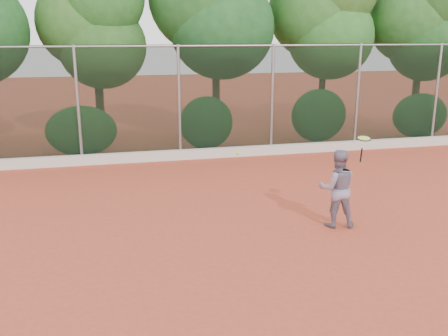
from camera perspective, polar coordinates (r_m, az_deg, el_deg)
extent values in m
plane|color=#B04129|center=(9.32, 1.43, -9.02)|extent=(80.00, 80.00, 0.00)
cube|color=beige|center=(15.63, -4.90, 1.53)|extent=(24.00, 0.20, 0.30)
imported|color=slate|center=(10.29, 12.78, -2.28)|extent=(0.89, 0.76, 1.60)
cube|color=black|center=(15.51, -5.13, 7.43)|extent=(24.00, 0.01, 3.50)
cylinder|color=gray|center=(15.38, -5.29, 13.72)|extent=(24.00, 0.06, 0.06)
cylinder|color=gray|center=(15.38, -16.34, 6.82)|extent=(0.09, 0.09, 3.50)
cylinder|color=gray|center=(15.51, -5.13, 7.43)|extent=(0.09, 0.09, 3.50)
cylinder|color=gray|center=(16.21, 5.51, 7.75)|extent=(0.09, 0.09, 3.50)
cylinder|color=gray|center=(17.40, 15.00, 7.82)|extent=(0.09, 0.09, 3.50)
cylinder|color=gray|center=(19.00, 23.09, 7.70)|extent=(0.09, 0.09, 3.50)
cylinder|color=#3D2617|center=(17.72, -13.93, 6.21)|extent=(0.28, 0.28, 2.40)
ellipsoid|color=#25511C|center=(17.43, -13.73, 13.36)|extent=(2.90, 2.40, 2.80)
ellipsoid|color=#2A5B1F|center=(17.73, -15.57, 15.86)|extent=(3.20, 2.70, 3.10)
cylinder|color=#3F2718|center=(17.78, -0.91, 7.66)|extent=(0.26, 0.26, 3.00)
ellipsoid|color=#276729|center=(17.58, -0.21, 15.74)|extent=(3.60, 3.00, 3.50)
cylinder|color=#3F2A18|center=(19.28, 11.06, 7.51)|extent=(0.24, 0.24, 2.70)
ellipsoid|color=#255C1F|center=(19.11, 12.12, 14.47)|extent=(3.20, 2.70, 3.10)
ellipsoid|color=#24591E|center=(19.20, 10.46, 17.24)|extent=(3.50, 2.90, 3.40)
cylinder|color=#48311B|center=(20.74, 20.95, 7.05)|extent=(0.28, 0.28, 2.50)
ellipsoid|color=#296125|center=(20.62, 22.18, 13.19)|extent=(3.00, 2.50, 2.90)
ellipsoid|color=#35712B|center=(20.59, 20.73, 15.56)|extent=(3.30, 2.80, 3.20)
ellipsoid|color=#34732C|center=(16.31, -15.98, 4.08)|extent=(2.20, 1.16, 1.60)
ellipsoid|color=#276626|center=(16.58, -2.04, 5.18)|extent=(1.80, 1.04, 1.76)
ellipsoid|color=#296827|center=(17.77, 10.78, 5.92)|extent=(2.00, 1.10, 1.84)
ellipsoid|color=#266225|center=(19.75, 21.49, 5.60)|extent=(2.16, 1.12, 1.64)
cylinder|color=black|center=(10.18, 15.41, 1.43)|extent=(0.05, 0.09, 0.29)
torus|color=black|center=(10.05, 15.71, 3.29)|extent=(0.34, 0.34, 0.08)
cylinder|color=#B9DC40|center=(10.05, 15.71, 3.29)|extent=(0.29, 0.29, 0.05)
sphere|color=gold|center=(9.45, 1.59, 1.66)|extent=(0.07, 0.07, 0.07)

